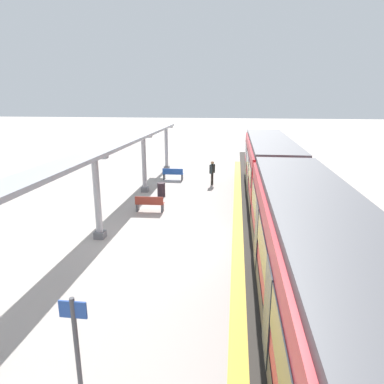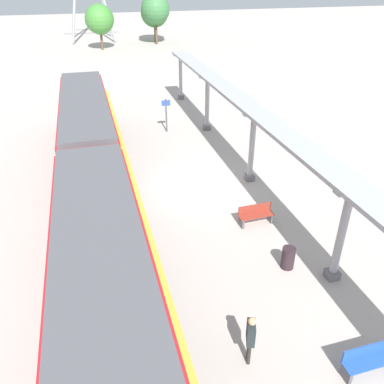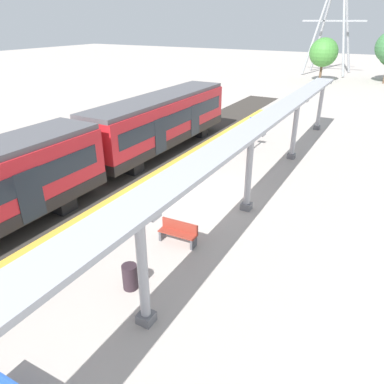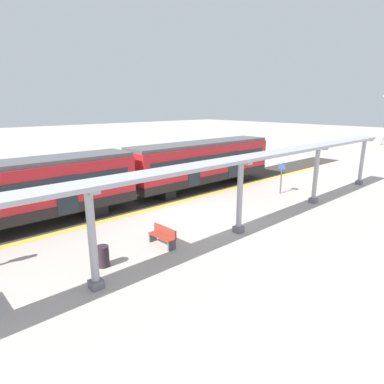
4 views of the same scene
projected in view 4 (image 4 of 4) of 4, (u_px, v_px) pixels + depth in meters
name	position (u px, v px, depth m)	size (l,w,h in m)	color
ground_plane	(199.00, 218.00, 18.17)	(176.00, 176.00, 0.00)	#B3A9A0
tactile_edge_strip	(166.00, 205.00, 20.36)	(0.48, 38.44, 0.01)	gold
trackbed	(149.00, 199.00, 21.68)	(3.20, 50.44, 0.01)	#38332D
train_near_carriage	(16.00, 195.00, 16.04)	(2.65, 12.34, 3.48)	red
train_far_carriage	(203.00, 164.00, 24.39)	(2.65, 12.34, 3.48)	red
canopy_pillar_second	(92.00, 239.00, 10.73)	(1.10, 0.44, 3.60)	slate
canopy_pillar_third	(240.00, 197.00, 15.65)	(1.10, 0.44, 3.60)	slate
canopy_pillar_fourth	(316.00, 175.00, 20.49)	(1.10, 0.44, 3.60)	slate
canopy_pillar_fifth	(362.00, 162.00, 25.23)	(1.10, 0.44, 3.60)	slate
canopy_beam	(242.00, 159.00, 15.19)	(1.20, 30.38, 0.16)	#A8AAB2
bench_near_end	(163.00, 236.00, 14.51)	(1.52, 0.51, 0.86)	maroon
trash_bin	(103.00, 256.00, 12.61)	(0.48, 0.48, 0.85)	#2D2027
platform_info_sign	(281.00, 175.00, 22.76)	(0.56, 0.10, 2.20)	#4C4C51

